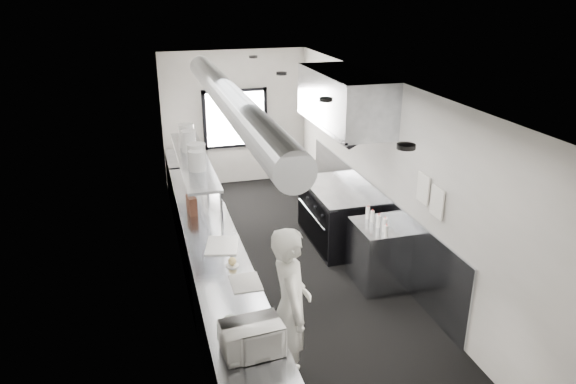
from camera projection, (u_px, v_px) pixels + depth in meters
floor at (287, 269)px, 8.12m from camera, size 3.00×8.00×0.01m
ceiling at (287, 83)px, 7.10m from camera, size 3.00×8.00×0.01m
wall_back at (235, 118)px, 11.20m from camera, size 3.00×0.02×2.80m
wall_front at (430, 361)px, 4.02m from camera, size 3.00×0.02×2.80m
wall_left at (179, 193)px, 7.23m from camera, size 0.02×8.00×2.80m
wall_right at (384, 173)px, 7.99m from camera, size 0.02×8.00×2.80m
wall_cladding at (371, 218)px, 8.56m from camera, size 0.03×5.50×1.10m
hvac_duct at (230, 99)px, 7.37m from camera, size 0.40×6.40×0.40m
service_window at (236, 119)px, 11.17m from camera, size 1.36×0.05×1.25m
exhaust_hood at (344, 99)px, 8.15m from camera, size 0.81×2.20×0.88m
prep_counter at (214, 269)px, 7.22m from camera, size 0.70×6.00×0.90m
pass_shelf at (193, 160)px, 8.16m from camera, size 0.45×3.00×0.68m
range at (336, 215)px, 8.84m from camera, size 0.88×1.60×0.94m
bottle_station at (378, 254)px, 7.62m from camera, size 0.65×0.80×0.90m
far_work_table at (187, 179)px, 10.54m from camera, size 0.70×1.20×0.90m
notice_sheet_a at (423, 188)px, 6.83m from camera, size 0.02×0.28×0.38m
notice_sheet_b at (437, 202)px, 6.54m from camera, size 0.02×0.28×0.38m
line_cook at (291, 307)px, 5.57m from camera, size 0.51×0.71×1.81m
microwave at (252, 338)px, 4.85m from camera, size 0.53×0.42×0.30m
deli_tub_a at (231, 323)px, 5.23m from camera, size 0.16×0.16×0.10m
deli_tub_b at (223, 326)px, 5.19m from camera, size 0.17×0.17×0.09m
newspaper at (246, 283)px, 6.02m from camera, size 0.34×0.42×0.01m
small_plate at (232, 265)px, 6.39m from camera, size 0.17×0.17×0.01m
pastry at (232, 261)px, 6.37m from camera, size 0.10×0.10×0.10m
cutting_board at (222, 245)px, 6.87m from camera, size 0.52×0.61×0.02m
knife_block at (192, 205)px, 7.79m from camera, size 0.14×0.26×0.27m
plate_stack_a at (197, 161)px, 7.54m from camera, size 0.32×0.32×0.28m
plate_stack_b at (197, 155)px, 7.69m from camera, size 0.34×0.34×0.33m
plate_stack_c at (189, 141)px, 8.38m from camera, size 0.24×0.24×0.33m
plate_stack_d at (186, 136)px, 8.61m from camera, size 0.32×0.32×0.37m
squeeze_bottle_a at (386, 231)px, 7.09m from camera, size 0.07×0.07×0.16m
squeeze_bottle_b at (385, 225)px, 7.24m from camera, size 0.07×0.07×0.19m
squeeze_bottle_c at (378, 221)px, 7.36m from camera, size 0.07×0.07×0.18m
squeeze_bottle_d at (372, 216)px, 7.54m from camera, size 0.07×0.07×0.16m
squeeze_bottle_e at (368, 213)px, 7.64m from camera, size 0.06×0.06×0.18m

